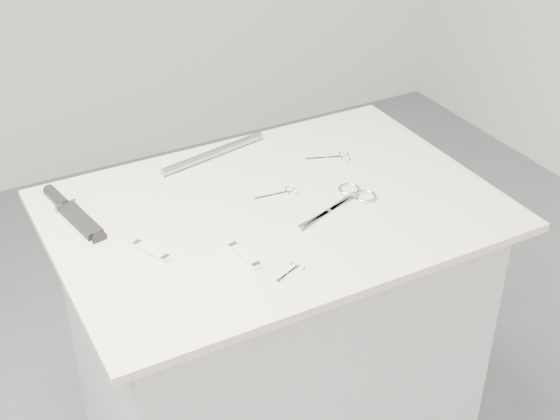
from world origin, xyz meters
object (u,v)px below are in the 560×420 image
embroidery_scissors_a (336,157)px  embroidery_scissors_b (283,193)px  plinth (276,359)px  sheathed_knife (70,210)px  pocket_knife_a (244,256)px  tiny_scissors (292,270)px  pocket_knife_b (151,251)px  metal_rail (213,153)px  large_shears (347,199)px

embroidery_scissors_a → embroidery_scissors_b: size_ratio=1.07×
plinth → embroidery_scissors_a: 0.55m
sheathed_knife → pocket_knife_a: (0.27, -0.34, -0.00)m
tiny_scissors → pocket_knife_b: (-0.23, 0.19, 0.00)m
pocket_knife_b → metal_rail: size_ratio=0.31×
plinth → embroidery_scissors_b: bearing=44.2°
embroidery_scissors_a → pocket_knife_b: pocket_knife_b is taller
pocket_knife_a → metal_rail: bearing=-23.9°
large_shears → embroidery_scissors_a: 0.21m
sheathed_knife → pocket_knife_b: size_ratio=2.56×
sheathed_knife → embroidery_scissors_a: bearing=-105.4°
tiny_scissors → metal_rail: size_ratio=0.25×
embroidery_scissors_a → sheathed_knife: bearing=-165.2°
plinth → pocket_knife_b: size_ratio=9.42×
large_shears → pocket_knife_b: size_ratio=2.45×
large_shears → pocket_knife_a: 0.32m
sheathed_knife → metal_rail: sheathed_knife is taller
plinth → pocket_knife_a: size_ratio=9.15×
embroidery_scissors_a → tiny_scissors: bearing=-111.8°
embroidery_scissors_a → sheathed_knife: 0.67m
embroidery_scissors_a → sheathed_knife: sheathed_knife is taller
metal_rail → tiny_scissors: bearing=-96.2°
pocket_knife_a → pocket_knife_b: (-0.16, 0.11, 0.00)m
plinth → tiny_scissors: size_ratio=11.63×
embroidery_scissors_a → metal_rail: size_ratio=0.37×
tiny_scissors → pocket_knife_b: pocket_knife_b is taller
pocket_knife_a → metal_rail: 0.44m
sheathed_knife → embroidery_scissors_b: bearing=-118.3°
large_shears → embroidery_scissors_b: (-0.12, 0.10, -0.00)m
embroidery_scissors_b → metal_rail: size_ratio=0.35×
embroidery_scissors_a → pocket_knife_b: 0.58m
plinth → metal_rail: metal_rail is taller
plinth → pocket_knife_b: 0.57m
embroidery_scissors_b → metal_rail: 0.25m
embroidery_scissors_b → tiny_scissors: 0.30m
embroidery_scissors_b → plinth: bearing=-129.6°
plinth → metal_rail: 0.56m
tiny_scissors → large_shears: bearing=12.7°
embroidery_scissors_a → tiny_scissors: size_ratio=1.48×
embroidery_scissors_a → pocket_knife_a: pocket_knife_a is taller
tiny_scissors → pocket_knife_a: pocket_knife_a is taller
sheathed_knife → pocket_knife_a: sheathed_knife is taller
large_shears → sheathed_knife: 0.63m
pocket_knife_a → metal_rail: metal_rail is taller
metal_rail → plinth: bearing=-84.6°
pocket_knife_a → tiny_scissors: bearing=-149.7°
plinth → tiny_scissors: (-0.08, -0.23, 0.47)m
tiny_scissors → metal_rail: bearing=60.7°
tiny_scissors → metal_rail: 0.51m
embroidery_scissors_a → embroidery_scissors_b: (-0.20, -0.09, -0.00)m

